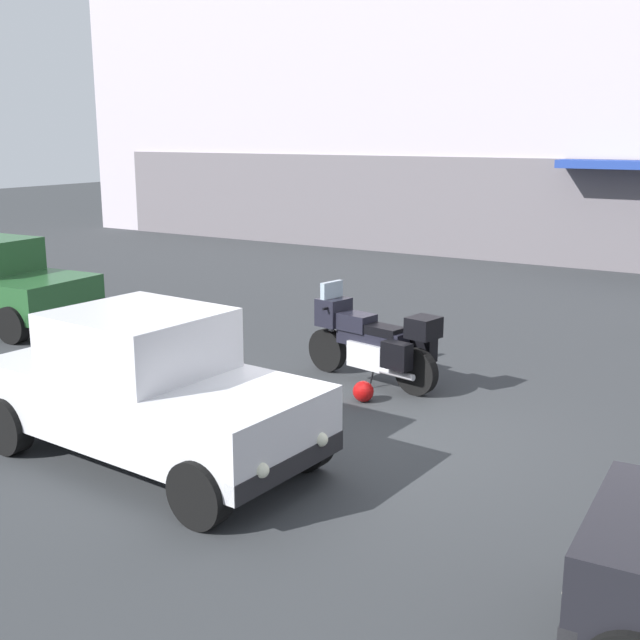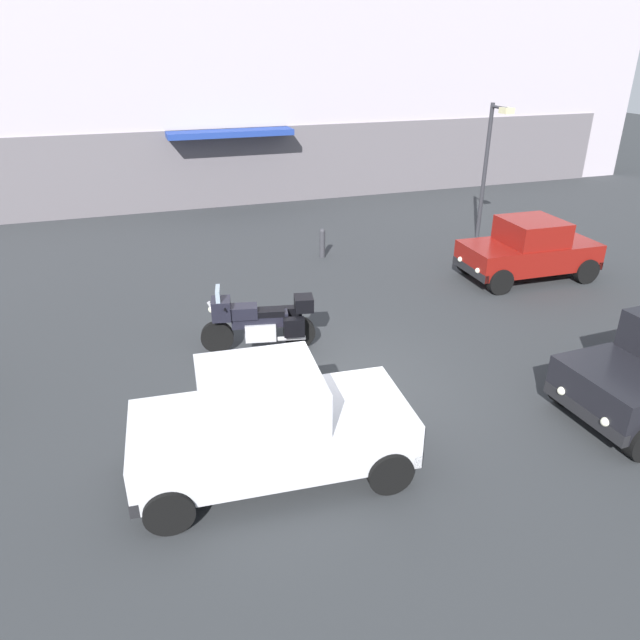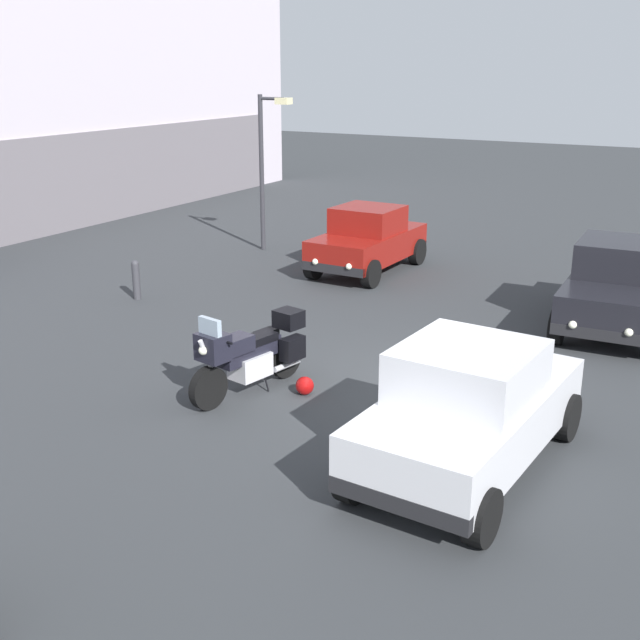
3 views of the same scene
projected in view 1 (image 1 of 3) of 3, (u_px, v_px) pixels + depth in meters
name	position (u px, v px, depth m)	size (l,w,h in m)	color
ground_plane	(371.00, 438.00, 9.29)	(80.00, 80.00, 0.00)	#2D3033
motorcycle	(372.00, 340.00, 11.21)	(2.24, 0.97, 1.36)	black
helmet	(363.00, 391.00, 10.53)	(0.28, 0.28, 0.28)	#990C0C
car_wagon_end	(148.00, 389.00, 8.50)	(3.96, 2.03, 1.64)	silver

